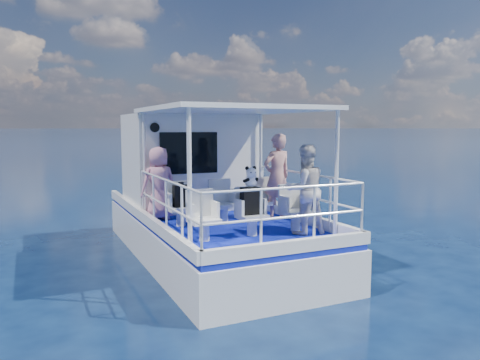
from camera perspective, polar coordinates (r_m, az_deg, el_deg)
name	(u,v)px	position (r m, az deg, el deg)	size (l,w,h in m)	color
ground	(228,268)	(9.54, -1.51, -10.66)	(2000.00, 2000.00, 0.00)	#071433
hull	(210,255)	(10.43, -3.71, -9.17)	(3.00, 7.00, 1.60)	white
deck	(209,217)	(10.23, -3.74, -4.58)	(2.90, 6.90, 0.10)	navy
cabin	(190,161)	(11.30, -6.15, 2.33)	(2.85, 2.00, 2.20)	white
canopy	(231,109)	(8.94, -1.06, 8.59)	(3.00, 3.20, 0.08)	white
canopy_posts	(233,170)	(8.92, -0.92, 1.27)	(2.77, 2.97, 2.20)	white
railings	(240,203)	(8.70, -0.05, -2.84)	(2.84, 3.59, 1.00)	white
seat_port_fwd	(181,216)	(9.15, -7.23, -4.40)	(0.48, 0.46, 0.38)	silver
seat_center_fwd	(224,213)	(9.46, -2.01, -4.00)	(0.48, 0.46, 0.38)	silver
seat_stbd_fwd	(263,209)	(9.83, 2.84, -3.60)	(0.48, 0.46, 0.38)	silver
seat_port_aft	(204,229)	(7.95, -4.39, -6.04)	(0.48, 0.46, 0.38)	silver
seat_center_aft	(252,225)	(8.30, 1.47, -5.49)	(0.48, 0.46, 0.38)	silver
seat_stbd_aft	(296,221)	(8.72, 6.81, -4.94)	(0.48, 0.46, 0.38)	silver
passenger_port_fwd	(159,183)	(9.76, -9.87, -0.41)	(0.56, 0.40, 1.51)	pink
passenger_stbd_fwd	(277,176)	(9.76, 4.52, 0.44)	(0.65, 0.42, 1.77)	tan
passenger_stbd_aft	(305,189)	(8.41, 7.90, -1.15)	(0.78, 0.61, 1.61)	silver
backpack_port	(182,196)	(9.07, -7.12, -1.93)	(0.32, 0.18, 0.42)	black
backpack_center	(250,201)	(8.21, 1.25, -2.56)	(0.32, 0.18, 0.48)	black
compact_camera	(181,183)	(9.05, -7.21, -0.42)	(0.10, 0.06, 0.06)	black
panda	(251,177)	(8.18, 1.31, 0.39)	(0.24, 0.20, 0.37)	white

